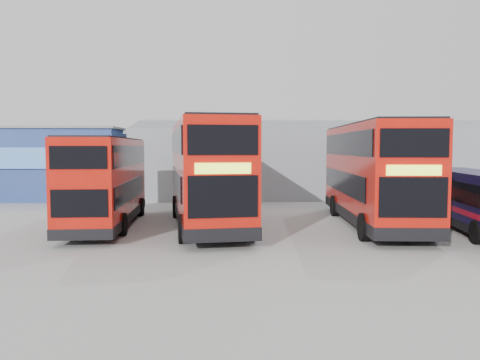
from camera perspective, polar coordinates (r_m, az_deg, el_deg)
ground_plane at (r=17.86m, az=-0.14°, el=-7.99°), size 120.00×120.00×0.00m
office_block at (r=37.92m, az=-22.81°, el=1.98°), size 12.30×8.32×5.12m
maintenance_shed at (r=38.45m, az=10.83°, el=2.28°), size 30.50×12.00×5.89m
double_decker_left at (r=22.73m, az=-15.95°, el=-0.30°), size 2.84×9.92×4.15m
double_decker_centre at (r=22.12m, az=-4.13°, el=0.73°), size 4.35×11.90×4.93m
double_decker_right at (r=23.09m, az=15.89°, el=0.58°), size 3.50×11.52×4.81m
single_decker_blue at (r=22.95m, az=26.95°, el=-2.43°), size 3.51×9.95×2.64m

